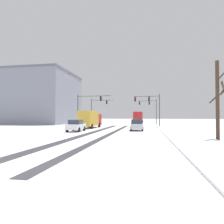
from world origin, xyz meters
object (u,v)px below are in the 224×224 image
(car_black_lead, at_px, (137,123))
(box_truck_delivery, at_px, (90,119))
(car_white_third, at_px, (76,126))
(office_building_far_left_block, at_px, (32,99))
(bare_tree_sidewalk_near, at_px, (218,99))
(traffic_signal_far_left, at_px, (97,107))
(traffic_signal_near_left, at_px, (87,104))
(traffic_signal_far_right, at_px, (150,107))
(traffic_signal_near_right, at_px, (150,104))
(bus_oncoming, at_px, (138,117))
(car_silver_second, at_px, (137,125))

(car_black_lead, distance_m, box_truck_delivery, 8.61)
(car_white_third, relative_size, office_building_far_left_block, 0.17)
(bare_tree_sidewalk_near, bearing_deg, traffic_signal_far_left, 122.39)
(traffic_signal_far_left, xyz_separation_m, traffic_signal_near_left, (0.40, -10.05, 0.07))
(car_white_third, bearing_deg, box_truck_delivery, 92.26)
(traffic_signal_far_right, relative_size, traffic_signal_near_left, 0.93)
(traffic_signal_far_right, bearing_deg, office_building_far_left_block, 179.43)
(traffic_signal_near_right, xyz_separation_m, traffic_signal_far_left, (-12.87, 7.87, -0.19))
(traffic_signal_far_right, xyz_separation_m, box_truck_delivery, (-10.96, -17.66, -2.94))
(box_truck_delivery, distance_m, office_building_far_left_block, 29.56)
(traffic_signal_near_left, relative_size, bus_oncoming, 0.63)
(car_black_lead, relative_size, bus_oncoming, 0.38)
(bare_tree_sidewalk_near, height_order, office_building_far_left_block, office_building_far_left_block)
(car_silver_second, bearing_deg, car_black_lead, 92.29)
(box_truck_delivery, height_order, bare_tree_sidewalk_near, bare_tree_sidewalk_near)
(bus_oncoming, bearing_deg, car_black_lead, -88.39)
(traffic_signal_near_left, relative_size, car_white_third, 1.68)
(traffic_signal_far_left, bearing_deg, car_black_lead, -47.49)
(bus_oncoming, height_order, office_building_far_left_block, office_building_far_left_block)
(car_silver_second, bearing_deg, car_white_third, -158.60)
(car_black_lead, relative_size, box_truck_delivery, 0.56)
(bare_tree_sidewalk_near, relative_size, office_building_far_left_block, 0.30)
(traffic_signal_far_left, distance_m, box_truck_delivery, 14.04)
(car_silver_second, relative_size, bare_tree_sidewalk_near, 0.59)
(car_white_third, bearing_deg, traffic_signal_far_left, 96.35)
(traffic_signal_near_right, bearing_deg, office_building_far_left_block, 159.92)
(traffic_signal_far_left, relative_size, car_silver_second, 1.56)
(traffic_signal_near_right, distance_m, box_truck_delivery, 12.56)
(car_silver_second, distance_m, bus_oncoming, 31.91)
(car_black_lead, xyz_separation_m, office_building_far_left_block, (-31.02, 15.69, 6.43))
(bare_tree_sidewalk_near, bearing_deg, traffic_signal_near_right, 104.60)
(car_silver_second, bearing_deg, bare_tree_sidewalk_near, -53.36)
(traffic_signal_near_left, xyz_separation_m, car_silver_second, (10.24, -8.53, -3.67))
(traffic_signal_near_left, bearing_deg, bus_oncoming, 68.36)
(traffic_signal_far_left, relative_size, car_white_third, 1.57)
(traffic_signal_near_right, relative_size, traffic_signal_far_right, 1.00)
(traffic_signal_near_left, height_order, bare_tree_sidewalk_near, bare_tree_sidewalk_near)
(car_silver_second, relative_size, bus_oncoming, 0.38)
(traffic_signal_near_right, xyz_separation_m, box_truck_delivery, (-10.77, -5.73, -2.97))
(car_black_lead, relative_size, car_silver_second, 1.00)
(traffic_signal_far_right, bearing_deg, box_truck_delivery, -121.83)
(traffic_signal_near_right, relative_size, box_truck_delivery, 0.87)
(traffic_signal_near_right, height_order, bare_tree_sidewalk_near, bare_tree_sidewalk_near)
(traffic_signal_near_right, xyz_separation_m, traffic_signal_near_left, (-12.47, -2.18, -0.12))
(car_white_third, relative_size, box_truck_delivery, 0.55)
(traffic_signal_near_left, bearing_deg, bare_tree_sidewalk_near, -46.46)
(traffic_signal_far_right, bearing_deg, car_silver_second, -96.09)
(car_black_lead, bearing_deg, car_silver_second, -87.71)
(bus_oncoming, height_order, bare_tree_sidewalk_near, bare_tree_sidewalk_near)
(car_black_lead, relative_size, office_building_far_left_block, 0.17)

